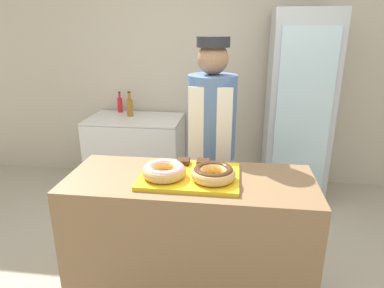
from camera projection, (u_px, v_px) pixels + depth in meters
wall_back at (215, 67)px, 3.90m from camera, size 8.00×0.06×2.70m
display_counter at (190, 244)px, 2.19m from camera, size 1.48×0.59×0.93m
serving_tray at (190, 176)px, 2.03m from camera, size 0.58×0.43×0.02m
donut_light_glaze at (164, 170)px, 1.98m from camera, size 0.26×0.26×0.08m
donut_chocolate_glaze at (213, 173)px, 1.94m from camera, size 0.26×0.26×0.08m
brownie_back_left at (183, 161)px, 2.18m from camera, size 0.08×0.08×0.03m
brownie_back_right at (203, 162)px, 2.16m from camera, size 0.08×0.08×0.03m
baker_person at (211, 146)px, 2.63m from camera, size 0.36×0.36×1.72m
beverage_fridge at (298, 109)px, 3.54m from camera, size 0.62×0.61×1.95m
chest_freezer at (137, 152)px, 3.95m from camera, size 1.04×0.65×0.82m
bottle_amber at (130, 107)px, 3.86m from camera, size 0.07×0.07×0.28m
bottle_red at (120, 104)px, 4.04m from camera, size 0.06×0.06×0.24m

